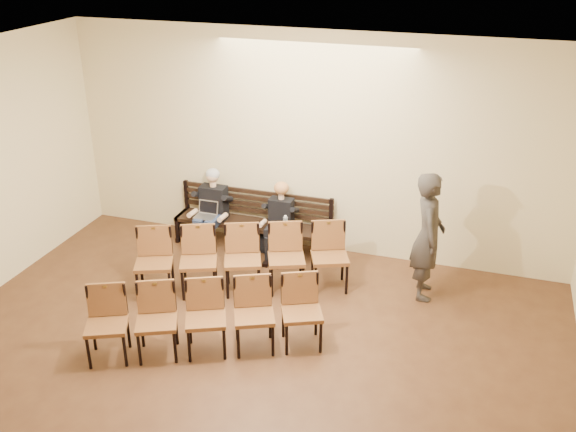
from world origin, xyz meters
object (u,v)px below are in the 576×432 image
seated_woman (279,225)px  passerby (429,227)px  bag (265,243)px  bench (253,235)px  water_bottle (285,230)px  chair_row_back (206,319)px  chair_row_front (243,261)px  seated_man (212,210)px  laptop (205,218)px

seated_woman → passerby: passerby is taller
seated_woman → bag: size_ratio=3.17×
bench → water_bottle: water_bottle is taller
chair_row_back → chair_row_front: bearing=69.5°
water_bottle → chair_row_front: 1.04m
passerby → chair_row_front: passerby is taller
chair_row_front → seated_man: bearing=108.2°
laptop → chair_row_front: (1.04, -1.00, -0.08)m
bag → chair_row_back: size_ratio=0.12×
bench → bag: size_ratio=7.62×
seated_man → passerby: bearing=-7.8°
laptop → chair_row_back: bearing=-64.1°
passerby → water_bottle: bearing=72.8°
water_bottle → passerby: bearing=-7.2°
chair_row_front → seated_woman: bearing=60.8°
bench → passerby: (2.85, -0.60, 0.85)m
bag → chair_row_front: (0.14, -1.29, 0.37)m
water_bottle → bench: bearing=154.2°
bench → seated_woman: size_ratio=2.40×
seated_woman → passerby: (2.34, -0.48, 0.53)m
passerby → chair_row_front: size_ratio=0.71×
seated_woman → chair_row_front: 1.20m
seated_man → bag: (0.87, 0.09, -0.51)m
water_bottle → passerby: 2.25m
laptop → bag: bearing=18.4°
bench → bag: bearing=-7.1°
seated_woman → bag: bearing=162.1°
chair_row_back → laptop: bearing=90.2°
passerby → chair_row_front: bearing=95.9°
passerby → bag: bearing=67.7°
seated_woman → laptop: seated_woman is taller
bag → laptop: bearing=-162.8°
laptop → passerby: passerby is taller
seated_man → water_bottle: bearing=-8.8°
chair_row_front → chair_row_back: (0.10, -1.49, -0.03)m
seated_woman → chair_row_back: 2.68m
seated_man → water_bottle: (1.33, -0.21, -0.06)m
seated_man → chair_row_front: size_ratio=0.42×
seated_woman → water_bottle: size_ratio=4.33×
water_bottle → bag: 0.71m
seated_man → chair_row_back: size_ratio=0.44×
seated_man → seated_woman: bearing=0.0°
bench → bag: (0.22, -0.03, -0.10)m
bench → seated_man: 0.78m
seated_woman → bag: seated_woman is taller
water_bottle → bag: bearing=146.8°
seated_man → chair_row_back: 2.91m
water_bottle → chair_row_back: bearing=-94.9°
water_bottle → seated_man: bearing=171.2°
bag → chair_row_back: bearing=-85.0°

